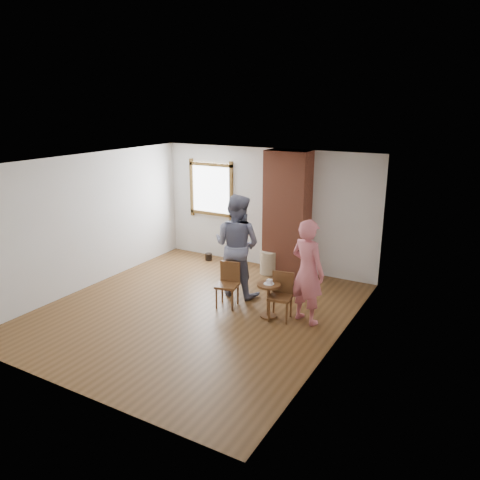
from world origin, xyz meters
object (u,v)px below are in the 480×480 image
(dining_chair_left, at_px, (228,282))
(dining_chair_right, at_px, (281,293))
(man, at_px, (237,245))
(side_table, at_px, (269,295))
(stoneware_crock, at_px, (269,262))
(person_pink, at_px, (308,272))

(dining_chair_left, xyz_separation_m, dining_chair_right, (1.04, -0.01, -0.00))
(dining_chair_right, height_order, man, man)
(dining_chair_left, bearing_deg, side_table, -17.34)
(man, bearing_deg, stoneware_crock, -91.03)
(dining_chair_right, distance_m, person_pink, 0.60)
(person_pink, bearing_deg, dining_chair_right, 31.71)
(person_pink, bearing_deg, stoneware_crock, -29.09)
(dining_chair_right, relative_size, man, 0.41)
(side_table, bearing_deg, dining_chair_left, 174.03)
(dining_chair_left, xyz_separation_m, man, (-0.12, 0.53, 0.52))
(dining_chair_left, height_order, side_table, dining_chair_left)
(stoneware_crock, bearing_deg, person_pink, -48.65)
(stoneware_crock, bearing_deg, dining_chair_right, -58.55)
(dining_chair_right, xyz_separation_m, person_pink, (0.41, 0.09, 0.43))
(man, relative_size, person_pink, 1.10)
(side_table, bearing_deg, person_pink, 15.17)
(stoneware_crock, distance_m, person_pink, 2.41)
(stoneware_crock, relative_size, man, 0.26)
(dining_chair_right, bearing_deg, side_table, -168.97)
(person_pink, bearing_deg, side_table, 34.74)
(dining_chair_left, distance_m, side_table, 0.85)
(dining_chair_left, bearing_deg, man, 91.95)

